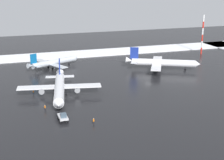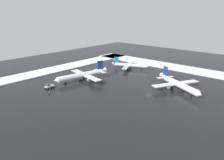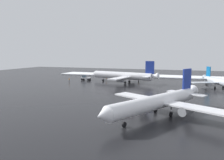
{
  "view_description": "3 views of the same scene",
  "coord_description": "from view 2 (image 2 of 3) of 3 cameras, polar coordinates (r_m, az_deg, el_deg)",
  "views": [
    {
      "loc": [
        52.43,
        113.93,
        35.93
      ],
      "look_at": [
        18.35,
        11.47,
        4.17
      ],
      "focal_mm": 55.0,
      "sensor_mm": 36.0,
      "label": 1
    },
    {
      "loc": [
        -52.37,
        85.9,
        36.83
      ],
      "look_at": [
        17.85,
        6.83,
        3.1
      ],
      "focal_mm": 35.0,
      "sensor_mm": 36.0,
      "label": 2
    },
    {
      "loc": [
        -53.63,
        -15.5,
        12.62
      ],
      "look_at": [
        14.03,
        8.6,
        3.85
      ],
      "focal_mm": 35.0,
      "sensor_mm": 36.0,
      "label": 3
    }
  ],
  "objects": [
    {
      "name": "pushback_tug",
      "position": [
        112.01,
        -16.09,
        -1.53
      ],
      "size": [
        2.35,
        4.62,
        2.5
      ],
      "rotation": [
        0.0,
        0.0,
        1.58
      ],
      "color": "silver",
      "rests_on": "ground_plane"
    },
    {
      "name": "airplane_far_rear",
      "position": [
        109.95,
        16.92,
        -1.02
      ],
      "size": [
        28.22,
        24.06,
        9.08
      ],
      "rotation": [
        0.0,
        0.0,
        2.66
      ],
      "color": "white",
      "rests_on": "ground_plane"
    },
    {
      "name": "airplane_distant_tail",
      "position": [
        120.33,
        -7.74,
        1.28
      ],
      "size": [
        26.86,
        32.12,
        9.58
      ],
      "rotation": [
        0.0,
        0.0,
        1.38
      ],
      "color": "white",
      "rests_on": "ground_plane"
    },
    {
      "name": "ground_plane",
      "position": [
        107.14,
        9.62,
        -2.68
      ],
      "size": [
        240.0,
        240.0,
        0.0
      ],
      "primitive_type": "plane",
      "color": "black"
    },
    {
      "name": "airplane_parked_portside",
      "position": [
        144.5,
        4.7,
        3.87
      ],
      "size": [
        23.65,
        20.1,
        7.48
      ],
      "rotation": [
        0.0,
        0.0,
        3.58
      ],
      "color": "silver",
      "rests_on": "ground_plane"
    },
    {
      "name": "snow_bank_right",
      "position": [
        151.55,
        -12.29,
        3.3
      ],
      "size": [
        14.0,
        116.0,
        0.45
      ],
      "primitive_type": "cube",
      "color": "white",
      "rests_on": "ground_plane"
    },
    {
      "name": "ground_crew_beside_wing",
      "position": [
        119.61,
        -13.3,
        -0.25
      ],
      "size": [
        0.36,
        0.36,
        1.71
      ],
      "rotation": [
        0.0,
        0.0,
        4.87
      ],
      "color": "black",
      "rests_on": "ground_plane"
    },
    {
      "name": "ground_crew_near_tug",
      "position": [
        104.16,
        -16.05,
        -3.17
      ],
      "size": [
        0.36,
        0.36,
        1.71
      ],
      "rotation": [
        0.0,
        0.0,
        1.98
      ],
      "color": "black",
      "rests_on": "ground_plane"
    },
    {
      "name": "ground_crew_mid_apron",
      "position": [
        129.69,
        -8.29,
        1.45
      ],
      "size": [
        0.36,
        0.36,
        1.71
      ],
      "rotation": [
        0.0,
        0.0,
        6.27
      ],
      "color": "black",
      "rests_on": "ground_plane"
    },
    {
      "name": "snow_bank_far",
      "position": [
        150.17,
        19.91,
        2.51
      ],
      "size": [
        152.0,
        16.0,
        0.45
      ],
      "primitive_type": "cube",
      "color": "white",
      "rests_on": "ground_plane"
    }
  ]
}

